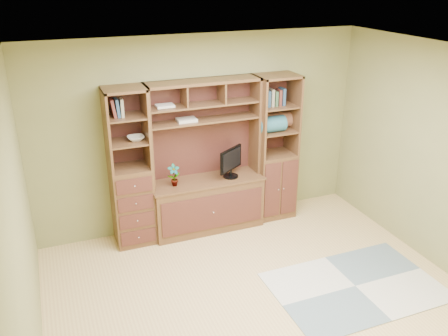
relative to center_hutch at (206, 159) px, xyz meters
name	(u,v)px	position (x,y,z in m)	size (l,w,h in m)	color
room	(268,193)	(0.03, -1.73, 0.28)	(4.60, 4.10, 2.64)	tan
center_hutch	(206,159)	(0.00, 0.00, 0.00)	(1.54, 0.53, 2.05)	#55351D
left_tower	(130,169)	(-1.00, 0.04, 0.00)	(0.50, 0.45, 2.05)	#55351D
right_tower	(275,148)	(1.02, 0.04, 0.00)	(0.55, 0.45, 2.05)	#55351D
rug	(355,286)	(1.11, -1.88, -1.02)	(1.86, 1.24, 0.01)	#9BA1A1
monitor	(231,157)	(0.33, -0.03, -0.01)	(0.46, 0.21, 0.57)	black
orchid	(174,175)	(-0.46, -0.03, -0.15)	(0.16, 0.11, 0.30)	#9E5C35
magazines	(186,120)	(-0.23, 0.09, 0.53)	(0.25, 0.18, 0.04)	beige
bowl	(136,138)	(-0.90, 0.04, 0.39)	(0.21, 0.21, 0.05)	white
blanket_teal	(271,124)	(0.93, -0.01, 0.37)	(0.38, 0.22, 0.22)	#275968
blanket_red	(278,120)	(1.10, 0.12, 0.37)	(0.39, 0.22, 0.22)	brown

